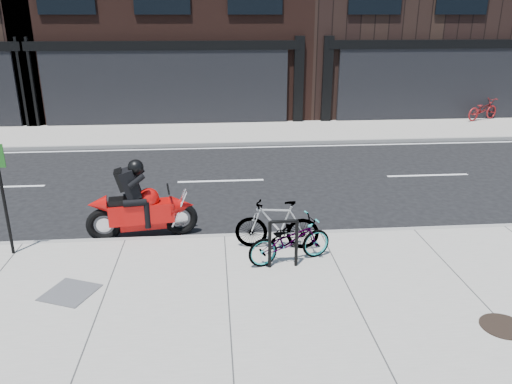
{
  "coord_description": "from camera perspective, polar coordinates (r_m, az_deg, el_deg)",
  "views": [
    {
      "loc": [
        -0.16,
        -11.31,
        4.42
      ],
      "look_at": [
        0.69,
        -1.5,
        0.9
      ],
      "focal_mm": 35.0,
      "sensor_mm": 36.0,
      "label": 1
    }
  ],
  "objects": [
    {
      "name": "manhole_cover",
      "position": [
        8.32,
        26.41,
        -13.58
      ],
      "size": [
        0.68,
        0.68,
        0.02
      ],
      "primitive_type": "cylinder",
      "rotation": [
        0.0,
        0.0,
        -0.04
      ],
      "color": "black",
      "rests_on": "sidewalk_near"
    },
    {
      "name": "bicycle_far",
      "position": [
        23.64,
        24.49,
        8.59
      ],
      "size": [
        1.82,
        1.25,
        0.91
      ],
      "primitive_type": "imported",
      "rotation": [
        0.0,
        0.0,
        1.99
      ],
      "color": "maroon",
      "rests_on": "sidewalk_far"
    },
    {
      "name": "bicycle_front",
      "position": [
        9.1,
        3.87,
        -5.52
      ],
      "size": [
        1.7,
        0.99,
        0.84
      ],
      "primitive_type": "imported",
      "rotation": [
        0.0,
        0.0,
        1.85
      ],
      "color": "gray",
      "rests_on": "sidewalk_near"
    },
    {
      "name": "bicycle_rear",
      "position": [
        9.57,
        2.42,
        -3.75
      ],
      "size": [
        1.67,
        0.7,
        0.97
      ],
      "primitive_type": "imported",
      "rotation": [
        0.0,
        0.0,
        4.56
      ],
      "color": "gray",
      "rests_on": "sidewalk_near"
    },
    {
      "name": "sidewalk_near",
      "position": [
        7.67,
        -2.99,
        -14.96
      ],
      "size": [
        60.0,
        6.0,
        0.13
      ],
      "primitive_type": "cube",
      "color": "gray",
      "rests_on": "ground"
    },
    {
      "name": "sign_post",
      "position": [
        10.17,
        -27.02,
        0.21
      ],
      "size": [
        0.29,
        0.06,
        2.13
      ],
      "rotation": [
        0.0,
        0.0,
        -0.05
      ],
      "color": "black",
      "rests_on": "sidewalk_near"
    },
    {
      "name": "sidewalk_far",
      "position": [
        19.55,
        -4.38,
        6.74
      ],
      "size": [
        60.0,
        3.5,
        0.13
      ],
      "primitive_type": "cube",
      "color": "gray",
      "rests_on": "ground"
    },
    {
      "name": "ground",
      "position": [
        12.14,
        -3.86,
        -1.72
      ],
      "size": [
        120.0,
        120.0,
        0.0
      ],
      "primitive_type": "plane",
      "color": "black",
      "rests_on": "ground"
    },
    {
      "name": "utility_grate",
      "position": [
        8.83,
        -20.48,
        -10.7
      ],
      "size": [
        0.98,
        0.98,
        0.02
      ],
      "primitive_type": "cube",
      "rotation": [
        0.0,
        0.0,
        -0.4
      ],
      "color": "#474749",
      "rests_on": "sidewalk_near"
    },
    {
      "name": "bike_rack",
      "position": [
        8.86,
        3.13,
        -5.43
      ],
      "size": [
        0.54,
        0.08,
        0.91
      ],
      "rotation": [
        0.0,
        0.0,
        0.04
      ],
      "color": "black",
      "rests_on": "sidewalk_near"
    },
    {
      "name": "motorcycle",
      "position": [
        10.51,
        -12.41,
        -1.58
      ],
      "size": [
        2.28,
        0.68,
        1.7
      ],
      "rotation": [
        0.0,
        0.0,
        0.14
      ],
      "color": "black",
      "rests_on": "ground"
    }
  ]
}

